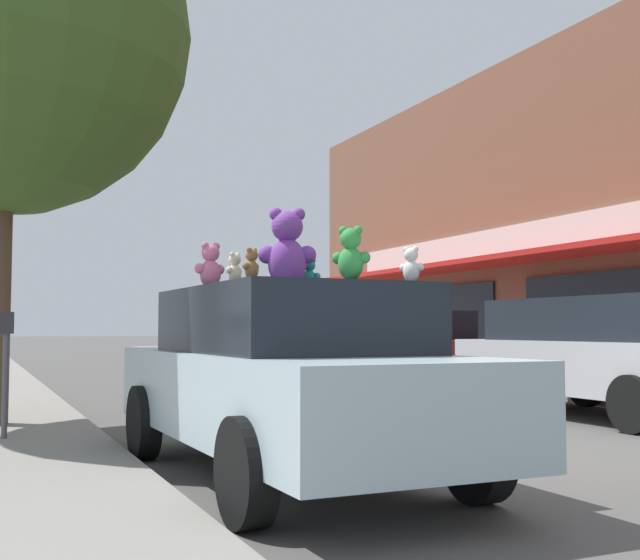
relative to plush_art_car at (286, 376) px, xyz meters
name	(u,v)px	position (x,y,z in m)	size (l,w,h in m)	color
ground_plane	(558,455)	(2.85, 0.09, -0.83)	(260.00, 260.00, 0.00)	#514F4C
plush_art_car	(286,376)	(0.00, 0.00, 0.00)	(1.99, 4.68, 1.56)	#ADC6D1
teddy_bear_giant	(287,249)	(0.04, 0.08, 1.06)	(0.52, 0.37, 0.68)	purple
teddy_bear_yellow	(293,276)	(0.41, 0.90, 0.89)	(0.25, 0.20, 0.33)	yellow
teddy_bear_green	(351,254)	(0.06, -1.10, 0.92)	(0.27, 0.25, 0.39)	green
teddy_bear_pink	(210,266)	(-0.56, 0.31, 0.92)	(0.29, 0.20, 0.39)	pink
teddy_bear_teal	(309,274)	(0.30, 0.24, 0.87)	(0.18, 0.19, 0.28)	teal
teddy_bear_white	(411,265)	(0.57, -1.07, 0.86)	(0.17, 0.19, 0.27)	white
teddy_bear_brown	(251,264)	(-0.60, -0.88, 0.84)	(0.16, 0.14, 0.23)	olive
teddy_bear_red	(293,273)	(0.24, 0.49, 0.90)	(0.25, 0.16, 0.34)	red
teddy_bear_cream	(235,268)	(-0.57, -0.40, 0.85)	(0.17, 0.15, 0.24)	beige
parked_car_far_center	(605,352)	(5.62, 2.40, 0.07)	(2.04, 4.60, 1.65)	#B7B7BC
parked_car_far_right	(408,348)	(5.62, 7.85, 0.00)	(1.91, 4.70, 1.56)	maroon
street_tree	(3,31)	(-2.14, 3.85, 3.93)	(4.42, 4.42, 6.86)	brown
parking_meter	(6,357)	(-2.07, 2.53, 0.10)	(0.14, 0.10, 1.27)	#4C4C51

